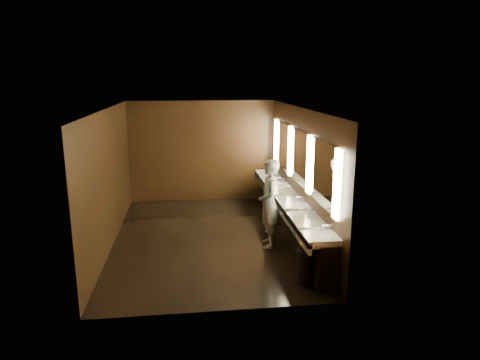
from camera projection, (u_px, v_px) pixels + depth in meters
name	position (u px, v px, depth m)	size (l,w,h in m)	color
floor	(208.00, 238.00, 9.31)	(6.00, 6.00, 0.00)	black
ceiling	(206.00, 108.00, 8.65)	(4.00, 6.00, 0.02)	#2D2D2B
wall_back	(202.00, 152.00, 11.88)	(4.00, 0.02, 2.80)	black
wall_front	(217.00, 223.00, 6.09)	(4.00, 0.02, 2.80)	black
wall_left	(109.00, 178.00, 8.75)	(0.02, 6.00, 2.80)	black
wall_right	(300.00, 173.00, 9.22)	(0.02, 6.00, 2.80)	black
sink_counter	(289.00, 213.00, 9.41)	(0.55, 5.40, 1.01)	black
mirror_band	(299.00, 157.00, 9.14)	(0.06, 5.03, 1.15)	#FFF3BF
person	(269.00, 204.00, 8.70)	(0.67, 0.44, 1.82)	#96B2E0
trash_bin	(308.00, 267.00, 7.25)	(0.38, 0.38, 0.58)	black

